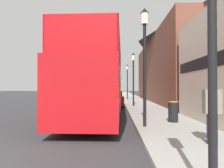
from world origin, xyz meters
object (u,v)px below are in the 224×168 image
(lamp_post_nearest, at_px, (145,45))
(litter_bin, at_px, (173,111))
(lamp_post_third, at_px, (127,75))
(tour_bus, at_px, (98,85))
(pedestrian_nearest, at_px, (212,106))
(parked_car_ahead_of_bus, at_px, (113,99))
(lamp_post_second, at_px, (133,69))

(lamp_post_nearest, distance_m, litter_bin, 3.37)
(lamp_post_nearest, height_order, lamp_post_third, lamp_post_nearest)
(tour_bus, distance_m, pedestrian_nearest, 7.09)
(tour_bus, bearing_deg, parked_car_ahead_of_bus, 86.02)
(parked_car_ahead_of_bus, distance_m, pedestrian_nearest, 13.70)
(tour_bus, bearing_deg, lamp_post_third, 82.87)
(tour_bus, height_order, pedestrian_nearest, tour_bus)
(lamp_post_nearest, height_order, lamp_post_second, lamp_post_nearest)
(tour_bus, height_order, parked_car_ahead_of_bus, tour_bus)
(parked_car_ahead_of_bus, height_order, lamp_post_nearest, lamp_post_nearest)
(parked_car_ahead_of_bus, relative_size, pedestrian_nearest, 2.42)
(tour_bus, xyz_separation_m, lamp_post_nearest, (2.21, -3.28, 1.63))
(parked_car_ahead_of_bus, distance_m, lamp_post_nearest, 11.10)
(lamp_post_second, bearing_deg, lamp_post_nearest, -91.75)
(tour_bus, xyz_separation_m, litter_bin, (3.66, -2.12, -1.18))
(lamp_post_nearest, relative_size, lamp_post_third, 1.06)
(lamp_post_third, bearing_deg, parked_car_ahead_of_bus, -101.24)
(tour_bus, height_order, lamp_post_second, lamp_post_second)
(pedestrian_nearest, bearing_deg, tour_bus, 122.03)
(tour_bus, height_order, lamp_post_third, lamp_post_third)
(pedestrian_nearest, distance_m, lamp_post_nearest, 3.85)
(pedestrian_nearest, relative_size, litter_bin, 1.81)
(parked_car_ahead_of_bus, height_order, litter_bin, parked_car_ahead_of_bus)
(pedestrian_nearest, xyz_separation_m, lamp_post_nearest, (-1.54, 2.71, 2.26))
(parked_car_ahead_of_bus, relative_size, lamp_post_nearest, 0.89)
(parked_car_ahead_of_bus, bearing_deg, litter_bin, -75.24)
(parked_car_ahead_of_bus, xyz_separation_m, pedestrian_nearest, (3.03, -13.35, 0.54))
(litter_bin, bearing_deg, tour_bus, 149.89)
(parked_car_ahead_of_bus, xyz_separation_m, lamp_post_third, (1.77, 8.92, 2.62))
(lamp_post_nearest, relative_size, litter_bin, 4.96)
(pedestrian_nearest, xyz_separation_m, lamp_post_second, (-1.24, 12.49, 2.09))
(pedestrian_nearest, bearing_deg, lamp_post_second, 95.67)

